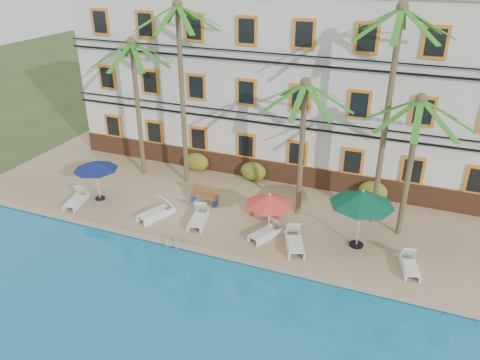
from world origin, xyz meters
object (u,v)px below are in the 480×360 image
at_px(umbrella_blue, 95,165).
at_px(pool_ladder, 175,246).
at_px(umbrella_green, 362,198).
at_px(palm_d, 390,94).
at_px(lounger_b, 156,212).
at_px(bench_left, 205,195).
at_px(lounger_e, 294,241).
at_px(lounger_d, 266,231).
at_px(palm_b, 181,74).
at_px(umbrella_red, 269,200).
at_px(palm_e, 413,146).
at_px(lounger_a, 76,199).
at_px(palm_a, 136,90).
at_px(palm_c, 303,128).
at_px(lounger_f, 410,265).
at_px(bench_right, 266,208).
at_px(lounger_c, 199,217).

xyz_separation_m(umbrella_blue, pool_ladder, (5.87, -2.44, -1.95)).
bearing_deg(umbrella_green, palm_d, 81.69).
bearing_deg(lounger_b, bench_left, 53.84).
distance_m(lounger_b, lounger_e, 7.04).
distance_m(umbrella_blue, lounger_d, 9.54).
bearing_deg(palm_b, lounger_d, -31.82).
xyz_separation_m(umbrella_red, bench_left, (-4.09, 1.77, -1.42)).
relative_size(palm_d, umbrella_blue, 4.41).
distance_m(palm_e, lounger_b, 12.31).
height_order(umbrella_blue, umbrella_red, umbrella_blue).
relative_size(palm_b, lounger_b, 4.77).
relative_size(palm_b, palm_d, 0.97).
height_order(palm_e, lounger_a, palm_e).
distance_m(palm_d, palm_e, 2.43).
xyz_separation_m(palm_b, lounger_e, (7.51, -4.10, -5.86)).
bearing_deg(palm_b, umbrella_green, -16.47).
xyz_separation_m(palm_a, lounger_a, (-1.23, -4.54, -4.77)).
bearing_deg(palm_c, umbrella_red, -104.78).
distance_m(umbrella_blue, umbrella_red, 9.47).
relative_size(umbrella_blue, lounger_f, 1.30).
relative_size(palm_e, lounger_b, 3.25).
height_order(palm_a, palm_c, palm_a).
distance_m(palm_b, umbrella_red, 8.36).
bearing_deg(bench_left, lounger_e, -21.79).
distance_m(palm_c, umbrella_red, 3.73).
xyz_separation_m(umbrella_blue, umbrella_green, (13.37, 0.62, 0.44)).
distance_m(palm_a, umbrella_red, 10.27).
height_order(lounger_e, bench_right, lounger_e).
bearing_deg(bench_left, bench_right, -2.62).
bearing_deg(palm_a, palm_d, -2.49).
height_order(palm_a, bench_left, palm_a).
bearing_deg(palm_b, umbrella_blue, -132.50).
relative_size(palm_e, lounger_e, 3.21).
height_order(palm_b, bench_left, palm_b).
bearing_deg(palm_e, lounger_c, -163.90).
xyz_separation_m(palm_d, bench_left, (-8.35, -1.38, -5.86)).
bearing_deg(lounger_d, palm_e, 24.53).
relative_size(palm_c, pool_ladder, 9.24).
relative_size(lounger_b, lounger_d, 1.09).
bearing_deg(palm_a, lounger_d, -23.06).
bearing_deg(lounger_f, umbrella_blue, 178.72).
relative_size(palm_a, umbrella_green, 2.79).
distance_m(palm_b, umbrella_blue, 6.45).
xyz_separation_m(palm_a, bench_left, (4.94, -1.96, -4.57)).
height_order(palm_b, lounger_e, palm_b).
height_order(umbrella_blue, lounger_d, umbrella_blue).
distance_m(palm_c, umbrella_blue, 10.75).
bearing_deg(umbrella_red, lounger_f, -2.39).
bearing_deg(bench_left, palm_e, 4.22).
height_order(lounger_f, bench_left, bench_left).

